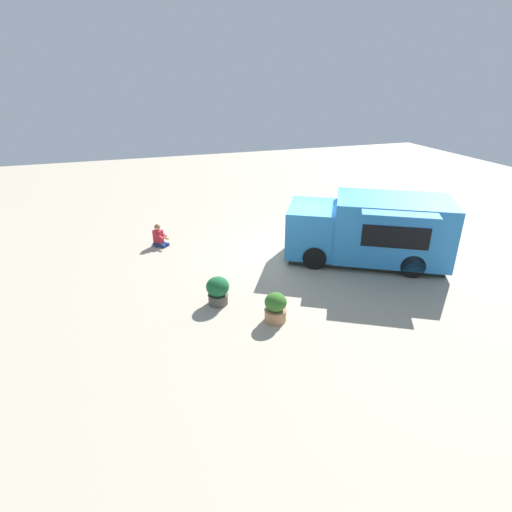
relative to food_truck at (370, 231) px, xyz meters
The scene contains 5 objects.
ground_plane 2.81m from the food_truck, 60.47° to the left, with size 40.00×40.00×0.00m, color #B3A890.
food_truck is the anchor object (origin of this frame).
person_customer 7.64m from the food_truck, 61.76° to the left, with size 0.76×0.71×0.85m.
planter_flowering_near 5.11m from the food_truck, 120.30° to the left, with size 0.59×0.59×0.80m.
planter_flowering_far 5.77m from the food_truck, 102.42° to the left, with size 0.65×0.65×0.81m.
Camera 1 is at (-12.42, 5.49, 6.01)m, focal length 28.90 mm.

